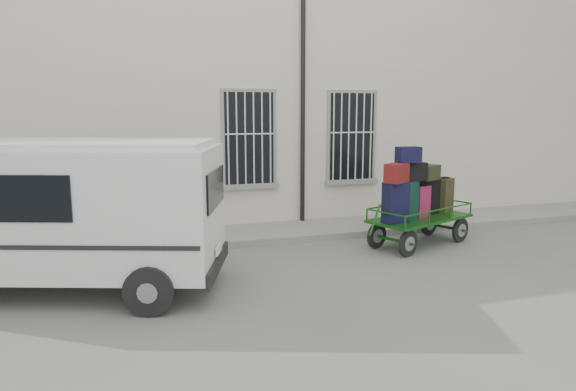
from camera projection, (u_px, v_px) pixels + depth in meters
The scene contains 5 objects.
ground at pixel (306, 261), 10.05m from camera, with size 80.00×80.00×0.00m, color slate.
building at pixel (242, 107), 14.73m from camera, with size 24.00×5.15×6.00m.
sidewalk at pixel (274, 232), 12.11m from camera, with size 24.00×1.70×0.15m, color gray.
luggage_cart at pixel (418, 199), 11.04m from camera, with size 2.84×1.90×2.18m.
van at pixel (67, 206), 8.20m from camera, with size 5.23×3.47×2.45m.
Camera 1 is at (-3.26, -9.14, 2.93)m, focal length 32.00 mm.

